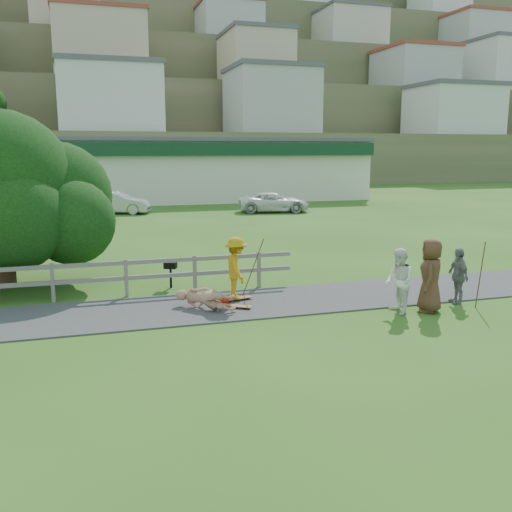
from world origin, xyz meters
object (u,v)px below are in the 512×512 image
Objects in this scene: skater_fallen at (205,299)px; spectator_b at (458,276)px; skater_rider at (236,272)px; bbq at (171,275)px; car_silver at (117,203)px; spectator_c at (431,276)px; spectator_a at (399,281)px; car_white at (274,202)px; tree at (2,215)px.

skater_fallen is 6.95m from spectator_b.
skater_rider is 2.68m from bbq.
car_silver is 21.42m from bbq.
spectator_c is at bearing -60.92° from spectator_b.
skater_rider is at bearing -33.65° from bbq.
spectator_c is at bearing 88.54° from spectator_a.
spectator_c is 0.40× the size of car_white.
spectator_a is at bearing -62.57° from spectator_c.
skater_fallen is 7.16m from tree.
bbq is (-1.50, 2.18, -0.46)m from skater_rider.
skater_fallen is at bearing -94.22° from spectator_b.
bbq is at bearing 58.96° from skater_fallen.
spectator_a reaches higher than car_white.
skater_fallen is 24.05m from car_white.
skater_rider reaches higher than spectator_b.
skater_fallen is 1.03× the size of spectator_a.
car_silver is (-1.81, 23.60, -0.15)m from skater_rider.
spectator_c is at bearing -58.50° from skater_fallen.
tree is at bearing 99.54° from skater_fallen.
tree is (-5.31, 4.40, 1.91)m from skater_fallen.
skater_rider reaches higher than car_silver.
car_white is at bearing -179.90° from spectator_b.
skater_rider is at bearing -116.31° from spectator_a.
tree reaches higher than bbq.
spectator_c reaches higher than car_white.
bbq is (-9.88, -19.34, -0.26)m from car_white.
skater_rider is at bearing -9.56° from skater_fallen.
car_silver is at bearing 6.24° from skater_rider.
car_silver is (-5.53, 25.89, -0.14)m from spectator_a.
spectator_c is (4.58, -2.40, 0.10)m from skater_rider.
spectator_c is at bearing -115.79° from skater_rider.
spectator_b is 1.92× the size of bbq.
skater_rider is 0.40× the size of car_silver.
car_white is (3.80, 23.92, -0.30)m from spectator_c.
car_white is (10.19, -2.08, -0.05)m from car_silver.
spectator_a is at bearing -119.80° from skater_rider.
bbq is at bearing -159.74° from car_silver.
spectator_a is 2.11× the size of bbq.
bbq reaches higher than skater_fallen.
skater_fallen is 0.91× the size of spectator_c.
spectator_c reaches higher than skater_rider.
car_silver is at bearing 88.16° from car_white.
spectator_a is at bearing -72.52° from spectator_b.
spectator_b is at bearing 106.46° from spectator_a.
bbq is at bearing -92.74° from spectator_c.
tree reaches higher than car_silver.
skater_fallen is at bearing 166.69° from car_white.
skater_fallen is 2.18× the size of bbq.
spectator_a reaches higher than bbq.
spectator_c is 26.77m from car_silver.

